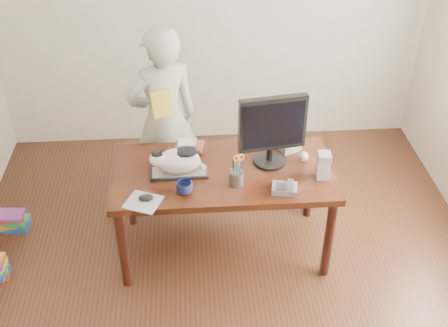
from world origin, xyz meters
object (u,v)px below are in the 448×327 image
keyboard (179,173)px  person (164,120)px  book_pile_b (13,220)px  pen_cup (237,176)px  mouse (146,198)px  desk (223,180)px  cat (177,161)px  monitor (272,128)px  calculator (286,143)px  book_stack (189,147)px  coffee_mug (185,188)px  baseball (304,156)px  phone (285,188)px  speaker (323,165)px

keyboard → person: size_ratio=0.26×
keyboard → book_pile_b: 1.60m
pen_cup → person: bearing=122.6°
keyboard → mouse: (-0.22, -0.28, 0.01)m
desk → cat: 0.44m
monitor → calculator: (0.15, 0.21, -0.28)m
pen_cup → book_stack: bearing=126.3°
coffee_mug → desk: bearing=48.2°
baseball → book_stack: 0.86m
pen_cup → calculator: bearing=46.3°
phone → person: size_ratio=0.12×
coffee_mug → book_stack: size_ratio=0.49×
desk → coffee_mug: bearing=-131.8°
monitor → book_stack: (-0.59, 0.21, -0.28)m
cat → coffee_mug: size_ratio=3.47×
desk → pen_cup: bearing=-72.1°
monitor → coffee_mug: bearing=-162.6°
desk → mouse: (-0.54, -0.38, 0.17)m
pen_cup → desk: bearing=107.9°
speaker → calculator: (-0.19, 0.40, -0.07)m
pen_cup → calculator: size_ratio=1.01×
monitor → person: size_ratio=0.34×
monitor → speaker: monitor is taller
speaker → book_stack: size_ratio=0.84×
cat → coffee_mug: 0.24m
book_stack → coffee_mug: bearing=-85.0°
desk → coffee_mug: coffee_mug is taller
pen_cup → calculator: pen_cup is taller
keyboard → book_pile_b: bearing=164.7°
desk → monitor: size_ratio=2.91×
coffee_mug → person: (-0.16, 0.88, 0.01)m
desk → mouse: bearing=-145.1°
phone → calculator: size_ratio=0.77×
keyboard → speaker: bearing=-6.7°
baseball → book_stack: size_ratio=0.31×
pen_cup → baseball: size_ratio=3.45×
pen_cup → coffee_mug: pen_cup is taller
cat → pen_cup: size_ratio=1.59×
mouse → coffee_mug: coffee_mug is taller
mouse → cat: bearing=76.5°
keyboard → coffee_mug: bearing=-81.5°
pen_cup → mouse: bearing=-167.8°
coffee_mug → speaker: bearing=6.7°
cat → mouse: size_ratio=3.38×
keyboard → phone: bearing=-19.7°
mouse → phone: 0.95m
desk → baseball: bearing=0.8°
monitor → calculator: monitor is taller
desk → mouse: mouse is taller
cat → book_stack: bearing=72.2°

